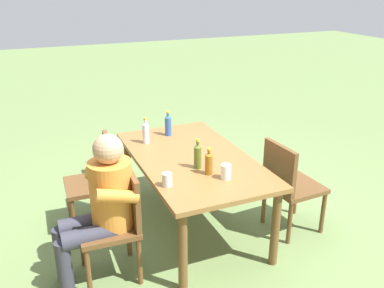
# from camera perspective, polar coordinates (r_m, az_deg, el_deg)

# --- Properties ---
(ground_plane) EXTENTS (24.00, 24.00, 0.00)m
(ground_plane) POSITION_cam_1_polar(r_m,az_deg,el_deg) (4.03, 0.00, -11.17)
(ground_plane) COLOR #6B844C
(dining_table) EXTENTS (1.70, 0.96, 0.72)m
(dining_table) POSITION_cam_1_polar(r_m,az_deg,el_deg) (3.72, 0.00, -2.88)
(dining_table) COLOR olive
(dining_table) RESTS_ON ground_plane
(chair_far_left) EXTENTS (0.46, 0.46, 0.87)m
(chair_far_left) POSITION_cam_1_polar(r_m,az_deg,el_deg) (3.26, -10.16, -10.10)
(chair_far_left) COLOR brown
(chair_far_left) RESTS_ON ground_plane
(chair_far_right) EXTENTS (0.45, 0.45, 0.87)m
(chair_far_right) POSITION_cam_1_polar(r_m,az_deg,el_deg) (3.92, -12.77, -4.52)
(chair_far_right) COLOR brown
(chair_far_right) RESTS_ON ground_plane
(chair_near_left) EXTENTS (0.47, 0.47, 0.87)m
(chair_near_left) POSITION_cam_1_polar(r_m,az_deg,el_deg) (3.83, 13.12, -5.18)
(chair_near_left) COLOR brown
(chair_near_left) RESTS_ON ground_plane
(person_in_white_shirt) EXTENTS (0.47, 0.62, 1.18)m
(person_in_white_shirt) POSITION_cam_1_polar(r_m,az_deg,el_deg) (3.16, -12.32, -7.84)
(person_in_white_shirt) COLOR orange
(person_in_white_shirt) RESTS_ON ground_plane
(bottle_clear) EXTENTS (0.06, 0.06, 0.26)m
(bottle_clear) POSITION_cam_1_polar(r_m,az_deg,el_deg) (3.97, -6.38, 1.64)
(bottle_clear) COLOR white
(bottle_clear) RESTS_ON dining_table
(bottle_blue) EXTENTS (0.06, 0.06, 0.26)m
(bottle_blue) POSITION_cam_1_polar(r_m,az_deg,el_deg) (4.15, -3.31, 2.65)
(bottle_blue) COLOR #2D56A3
(bottle_blue) RESTS_ON dining_table
(bottle_amber) EXTENTS (0.06, 0.06, 0.23)m
(bottle_amber) POSITION_cam_1_polar(r_m,az_deg,el_deg) (3.33, 2.33, -2.60)
(bottle_amber) COLOR #996019
(bottle_amber) RESTS_ON dining_table
(bottle_olive) EXTENTS (0.06, 0.06, 0.26)m
(bottle_olive) POSITION_cam_1_polar(r_m,az_deg,el_deg) (3.42, 0.78, -1.60)
(bottle_olive) COLOR #566623
(bottle_olive) RESTS_ON dining_table
(cup_white) EXTENTS (0.08, 0.08, 0.12)m
(cup_white) POSITION_cam_1_polar(r_m,az_deg,el_deg) (3.27, 4.68, -3.81)
(cup_white) COLOR white
(cup_white) RESTS_ON dining_table
(cup_glass) EXTENTS (0.08, 0.08, 0.11)m
(cup_glass) POSITION_cam_1_polar(r_m,az_deg,el_deg) (3.16, -3.44, -4.91)
(cup_glass) COLOR silver
(cup_glass) RESTS_ON dining_table
(backpack_by_near_side) EXTENTS (0.32, 0.26, 0.47)m
(backpack_by_near_side) POSITION_cam_1_polar(r_m,az_deg,el_deg) (4.88, -10.92, -2.30)
(backpack_by_near_side) COLOR maroon
(backpack_by_near_side) RESTS_ON ground_plane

